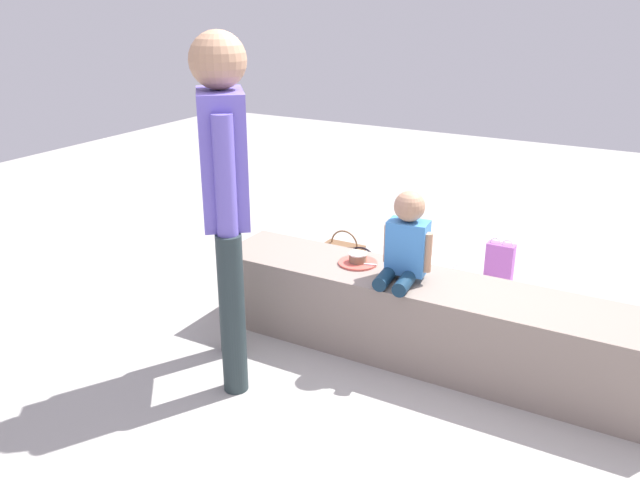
{
  "coord_description": "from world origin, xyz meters",
  "views": [
    {
      "loc": [
        1.02,
        -3.0,
        1.87
      ],
      "look_at": [
        -0.49,
        -0.31,
        0.7
      ],
      "focal_mm": 36.43,
      "sensor_mm": 36.0,
      "label": 1
    }
  ],
  "objects": [
    {
      "name": "ground_plane",
      "position": [
        0.0,
        0.0,
        0.0
      ],
      "size": [
        12.0,
        12.0,
        0.0
      ],
      "primitive_type": "plane",
      "color": "#A4A09B"
    },
    {
      "name": "handbag_brown_canvas",
      "position": [
        -0.95,
        0.85,
        0.11
      ],
      "size": [
        0.29,
        0.11,
        0.31
      ],
      "color": "brown",
      "rests_on": "ground_plane"
    },
    {
      "name": "concrete_ledge",
      "position": [
        0.0,
        0.0,
        0.23
      ],
      "size": [
        2.45,
        0.47,
        0.45
      ],
      "primitive_type": "cube",
      "color": "gray",
      "rests_on": "ground_plane"
    },
    {
      "name": "handbag_black_leather",
      "position": [
        -0.68,
        0.58,
        0.11
      ],
      "size": [
        0.32,
        0.14,
        0.32
      ],
      "color": "black",
      "rests_on": "ground_plane"
    },
    {
      "name": "gift_bag",
      "position": [
        0.11,
        1.05,
        0.17
      ],
      "size": [
        0.18,
        0.08,
        0.37
      ],
      "color": "#B259BF",
      "rests_on": "ground_plane"
    },
    {
      "name": "cake_plate",
      "position": [
        -0.45,
        0.04,
        0.47
      ],
      "size": [
        0.22,
        0.22,
        0.07
      ],
      "color": "#E0594C",
      "rests_on": "concrete_ledge"
    },
    {
      "name": "adult_standing",
      "position": [
        -0.85,
        -0.61,
        1.04
      ],
      "size": [
        0.39,
        0.42,
        1.73
      ],
      "color": "#263336",
      "rests_on": "ground_plane"
    },
    {
      "name": "child_seated",
      "position": [
        -0.14,
        -0.04,
        0.67
      ],
      "size": [
        0.28,
        0.32,
        0.48
      ],
      "color": "#132E45",
      "rests_on": "concrete_ledge"
    },
    {
      "name": "cake_box_white",
      "position": [
        -0.36,
        0.99,
        0.06
      ],
      "size": [
        0.35,
        0.35,
        0.12
      ],
      "primitive_type": "cube",
      "rotation": [
        0.0,
        0.0,
        -0.16
      ],
      "color": "white",
      "rests_on": "ground_plane"
    },
    {
      "name": "water_bottle_near_gift",
      "position": [
        0.1,
        0.51,
        0.09
      ],
      "size": [
        0.07,
        0.07,
        0.19
      ],
      "color": "silver",
      "rests_on": "ground_plane"
    }
  ]
}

